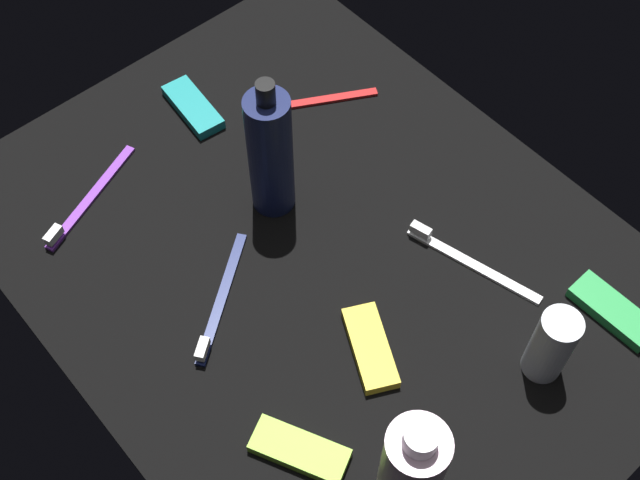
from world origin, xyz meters
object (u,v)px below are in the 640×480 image
Objects in this scene: lotion_bottle at (270,153)px; toothbrush_white at (465,259)px; bodywash_bottle at (412,469)px; toothbrush_navy at (219,304)px; snack_bar_teal at (193,107)px; deodorant_stick at (551,345)px; toothbrush_red at (306,101)px; snack_bar_lime at (300,451)px; snack_bar_green at (613,311)px; snack_bar_yellow at (370,348)px; toothbrush_purple at (86,201)px.

toothbrush_white is at bearing -152.53° from lotion_bottle.
toothbrush_navy is at bearing 2.09° from bodywash_bottle.
toothbrush_white is 1.70× the size of snack_bar_teal.
toothbrush_red is at bearing -6.99° from deodorant_stick.
lotion_bottle is 2.03× the size of snack_bar_lime.
snack_bar_green is at bearing -154.83° from toothbrush_white.
bodywash_bottle reaches higher than snack_bar_lime.
toothbrush_navy is 18.41cm from snack_bar_yellow.
toothbrush_navy reaches higher than snack_bar_green.
lotion_bottle reaches higher than snack_bar_teal.
lotion_bottle is at bearing 25.08° from snack_bar_green.
snack_bar_lime is (-3.82, 13.74, 0.00)cm from snack_bar_yellow.
toothbrush_red reaches higher than snack_bar_lime.
snack_bar_yellow is 14.27cm from snack_bar_lime.
snack_bar_teal is (19.00, -1.29, -8.67)cm from lotion_bottle.
deodorant_stick is at bearing 166.34° from toothbrush_white.
deodorant_stick reaches higher than snack_bar_green.
snack_bar_lime is (10.35, 5.42, -7.15)cm from bodywash_bottle.
snack_bar_yellow is at bearing -30.43° from bodywash_bottle.
snack_bar_yellow is at bearing 43.19° from deodorant_stick.
toothbrush_purple is 1.65× the size of snack_bar_green.
toothbrush_navy is at bearing 37.11° from deodorant_stick.
toothbrush_navy is 30.11cm from toothbrush_white.
deodorant_stick is at bearing -89.62° from bodywash_bottle.
toothbrush_navy is 0.93× the size of toothbrush_red.
lotion_bottle reaches higher than snack_bar_lime.
snack_bar_green is (-57.62, -17.98, 0.00)cm from snack_bar_teal.
toothbrush_navy is (29.99, 1.09, -7.30)cm from bodywash_bottle.
toothbrush_purple is 0.97× the size of toothbrush_white.
snack_bar_yellow is (14.03, 13.17, -4.51)cm from deodorant_stick.
snack_bar_teal and snack_bar_green have the same top height.
snack_bar_yellow is (14.17, -8.32, -7.15)cm from bodywash_bottle.
bodywash_bottle is 1.01× the size of toothbrush_purple.
toothbrush_purple is at bearing 45.76° from snack_bar_yellow.
snack_bar_lime is at bearing 138.62° from toothbrush_red.
toothbrush_white is 42.66cm from snack_bar_teal.
bodywash_bottle reaches higher than deodorant_stick.
deodorant_stick is 12.22cm from snack_bar_green.
toothbrush_white is 32.27cm from toothbrush_red.
toothbrush_purple and toothbrush_white have the same top height.
deodorant_stick reaches higher than toothbrush_navy.
snack_bar_yellow and snack_bar_green have the same top height.
deodorant_stick is 0.69× the size of toothbrush_navy.
deodorant_stick is 37.72cm from toothbrush_navy.
bodywash_bottle is 21.66cm from deodorant_stick.
toothbrush_purple is 48.11cm from toothbrush_white.
snack_bar_lime is 39.85cm from snack_bar_green.
deodorant_stick is 0.59× the size of toothbrush_white.
bodywash_bottle is 30.89cm from toothbrush_navy.
snack_bar_teal is at bearing 15.90° from snack_bar_green.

